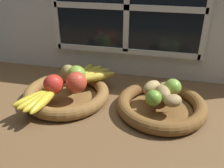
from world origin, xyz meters
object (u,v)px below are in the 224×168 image
(banana_bunch_front, at_px, (40,99))
(banana_bunch_back, at_px, (90,75))
(apple_red_right, at_px, (76,83))
(fruit_bowl_right, at_px, (161,105))
(chili_pepper, at_px, (166,99))
(potato_back, at_px, (169,88))
(potato_large, at_px, (163,93))
(potato_oblong, at_px, (152,88))
(lime_far, at_px, (173,87))
(fruit_bowl_left, at_px, (67,94))
(apple_red_front, at_px, (53,84))
(apple_green_back, at_px, (76,75))
(lime_near, at_px, (153,98))
(pear_brown, at_px, (68,73))
(potato_small, at_px, (173,101))

(banana_bunch_front, bearing_deg, banana_bunch_back, 62.84)
(apple_red_right, bearing_deg, banana_bunch_back, 82.96)
(fruit_bowl_right, relative_size, apple_red_right, 4.10)
(fruit_bowl_right, xyz_separation_m, banana_bunch_back, (-0.30, 0.10, 0.04))
(fruit_bowl_right, distance_m, chili_pepper, 0.04)
(potato_back, distance_m, potato_large, 0.05)
(fruit_bowl_right, height_order, potato_oblong, potato_oblong)
(potato_oblong, bearing_deg, potato_large, -37.87)
(lime_far, bearing_deg, fruit_bowl_right, -127.87)
(fruit_bowl_left, distance_m, apple_red_front, 0.08)
(apple_green_back, xyz_separation_m, chili_pepper, (0.35, -0.06, -0.03))
(fruit_bowl_right, height_order, lime_far, lime_far)
(fruit_bowl_right, bearing_deg, lime_near, -123.69)
(lime_near, bearing_deg, potato_back, 61.02)
(apple_red_right, relative_size, apple_green_back, 1.04)
(apple_red_front, xyz_separation_m, apple_red_right, (0.08, 0.03, 0.00))
(potato_large, xyz_separation_m, lime_far, (0.03, 0.04, 0.01))
(chili_pepper, bearing_deg, apple_red_front, 172.87)
(potato_back, bearing_deg, banana_bunch_back, 170.36)
(pear_brown, xyz_separation_m, lime_far, (0.41, -0.01, -0.01))
(potato_large, bearing_deg, potato_small, -45.00)
(fruit_bowl_right, bearing_deg, potato_oblong, 142.13)
(potato_small, distance_m, lime_far, 0.08)
(apple_red_right, xyz_separation_m, potato_back, (0.33, 0.07, -0.02))
(banana_bunch_back, height_order, lime_far, lime_far)
(pear_brown, distance_m, chili_pepper, 0.39)
(chili_pepper, bearing_deg, banana_bunch_front, -178.02)
(banana_bunch_back, relative_size, potato_small, 2.90)
(apple_green_back, distance_m, chili_pepper, 0.35)
(apple_green_back, relative_size, potato_back, 0.92)
(apple_red_front, xyz_separation_m, potato_oblong, (0.35, 0.08, -0.01))
(pear_brown, xyz_separation_m, potato_large, (0.37, -0.05, -0.01))
(potato_small, height_order, lime_far, lime_far)
(apple_green_back, bearing_deg, banana_bunch_back, 56.01)
(potato_small, bearing_deg, fruit_bowl_right, 135.00)
(lime_near, bearing_deg, fruit_bowl_left, 172.63)
(banana_bunch_front, distance_m, potato_small, 0.45)
(apple_green_back, height_order, lime_far, apple_green_back)
(banana_bunch_front, distance_m, lime_near, 0.39)
(apple_red_front, relative_size, apple_red_right, 0.94)
(apple_red_front, height_order, banana_bunch_front, apple_red_front)
(banana_bunch_back, xyz_separation_m, lime_near, (0.27, -0.15, 0.01))
(fruit_bowl_left, relative_size, potato_back, 4.03)
(fruit_bowl_left, relative_size, potato_large, 4.08)
(lime_near, bearing_deg, banana_bunch_front, -169.18)
(potato_small, bearing_deg, pear_brown, 167.50)
(potato_oblong, bearing_deg, fruit_bowl_right, -37.87)
(apple_green_back, height_order, potato_back, apple_green_back)
(pear_brown, bearing_deg, potato_back, -0.84)
(banana_bunch_front, relative_size, chili_pepper, 1.42)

